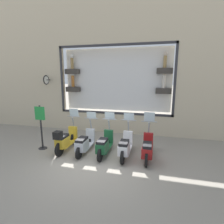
{
  "coord_description": "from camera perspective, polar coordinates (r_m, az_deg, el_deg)",
  "views": [
    {
      "loc": [
        -5.52,
        -2.11,
        3.02
      ],
      "look_at": [
        2.07,
        -0.22,
        1.43
      ],
      "focal_mm": 28.0,
      "sensor_mm": 36.0,
      "label": 1
    }
  ],
  "objects": [
    {
      "name": "ground_plane",
      "position": [
        6.64,
        -6.41,
        -15.62
      ],
      "size": [
        120.0,
        120.0,
        0.0
      ],
      "primitive_type": "plane",
      "color": "gray"
    },
    {
      "name": "building_facade",
      "position": [
        9.48,
        1.01,
        20.42
      ],
      "size": [
        1.18,
        36.0,
        8.78
      ],
      "color": "beige",
      "rests_on": "ground_plane"
    },
    {
      "name": "scooter_red_0",
      "position": [
        6.67,
        11.47,
        -11.59
      ],
      "size": [
        1.8,
        0.61,
        1.63
      ],
      "color": "black",
      "rests_on": "ground_plane"
    },
    {
      "name": "scooter_white_1",
      "position": [
        6.74,
        4.34,
        -11.11
      ],
      "size": [
        1.8,
        0.6,
        1.55
      ],
      "color": "black",
      "rests_on": "ground_plane"
    },
    {
      "name": "scooter_green_2",
      "position": [
        6.91,
        -2.51,
        -10.55
      ],
      "size": [
        1.8,
        0.6,
        1.55
      ],
      "color": "black",
      "rests_on": "ground_plane"
    },
    {
      "name": "scooter_silver_3",
      "position": [
        7.18,
        -8.92,
        -9.91
      ],
      "size": [
        1.79,
        0.6,
        1.52
      ],
      "color": "black",
      "rests_on": "ground_plane"
    },
    {
      "name": "scooter_yellow_4",
      "position": [
        7.46,
        -14.99,
        -8.74
      ],
      "size": [
        1.81,
        0.6,
        1.63
      ],
      "color": "black",
      "rests_on": "ground_plane"
    },
    {
      "name": "shop_sign_post",
      "position": [
        7.86,
        -22.19,
        -4.12
      ],
      "size": [
        0.36,
        0.45,
        1.87
      ],
      "color": "#232326",
      "rests_on": "ground_plane"
    }
  ]
}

